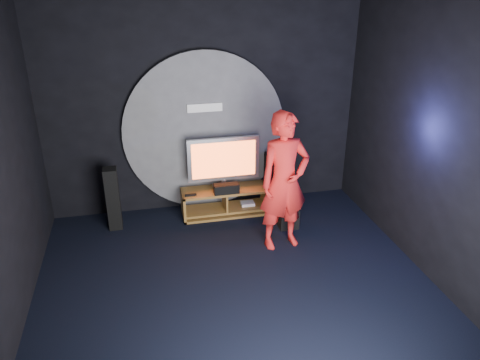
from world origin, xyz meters
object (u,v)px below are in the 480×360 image
player (284,182)px  media_console (225,203)px  tv (224,161)px  tower_speaker_right (271,182)px  subwoofer (288,217)px  tower_speaker_left (113,199)px

player → media_console: bearing=111.4°
tv → tower_speaker_right: tv is taller
tv → player: 1.32m
player → tv: bearing=110.2°
media_console → subwoofer: bearing=-35.4°
subwoofer → tower_speaker_left: bearing=168.0°
tv → tower_speaker_right: 0.89m
subwoofer → player: 0.99m
tower_speaker_left → player: (2.38, -1.03, 0.50)m
tower_speaker_left → subwoofer: 2.70m
tv → tower_speaker_left: tv is taller
tv → tower_speaker_right: bearing=-4.4°
player → tower_speaker_right: bearing=73.9°
tower_speaker_right → subwoofer: tower_speaker_right is taller
tower_speaker_left → player: player is taller
media_console → tower_speaker_left: size_ratio=1.41×
tower_speaker_right → subwoofer: bearing=-81.3°
media_console → tv: bearing=96.0°
tower_speaker_right → player: size_ratio=0.50×
tv → subwoofer: tv is taller
media_console → tower_speaker_left: (-1.75, -0.06, 0.30)m
media_console → tower_speaker_left: 1.78m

